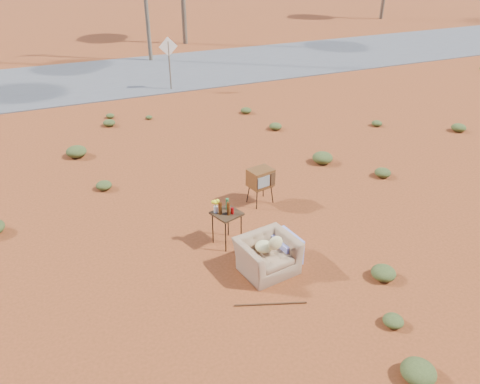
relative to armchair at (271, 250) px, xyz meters
name	(u,v)px	position (x,y,z in m)	size (l,w,h in m)	color
ground	(263,251)	(0.11, 0.54, -0.44)	(140.00, 140.00, 0.00)	brown
highway	(122,76)	(0.11, 15.54, -0.42)	(140.00, 7.00, 0.04)	#565659
armchair	(271,250)	(0.00, 0.00, 0.00)	(1.33, 0.97, 0.94)	#8E6C4D
tv_unit	(261,178)	(0.93, 2.40, 0.24)	(0.64, 0.55, 0.91)	black
side_table	(224,212)	(-0.51, 1.14, 0.35)	(0.67, 0.67, 1.07)	#372614
rusty_bar	(271,304)	(-0.47, -0.96, -0.42)	(0.03, 0.03, 1.30)	#492713
road_sign	(169,54)	(1.61, 12.54, 1.06)	(0.78, 0.06, 2.19)	brown
scrub_patch	(167,168)	(-0.71, 4.95, -0.30)	(17.49, 8.07, 0.33)	#455023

